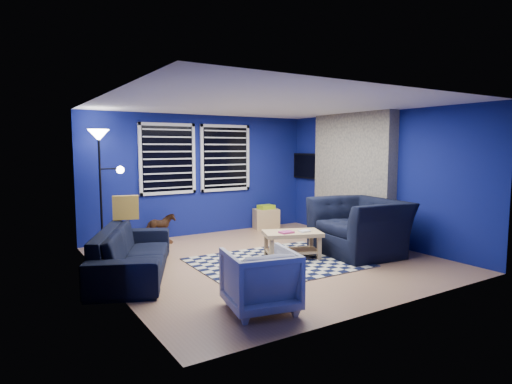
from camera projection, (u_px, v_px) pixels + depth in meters
floor at (267, 260)px, 6.99m from camera, size 5.00×5.00×0.00m
ceiling at (268, 105)px, 6.73m from camera, size 5.00×5.00×0.00m
wall_back at (202, 175)px, 8.97m from camera, size 5.00×0.00×5.00m
wall_left at (107, 192)px, 5.54m from camera, size 0.00×5.00×5.00m
wall_right at (376, 178)px, 8.18m from camera, size 0.00×5.00×5.00m
fireplace at (352, 179)px, 8.53m from camera, size 0.65×2.00×2.50m
window_left at (168, 159)px, 8.51m from camera, size 1.17×0.06×1.42m
window_right at (226, 158)px, 9.19m from camera, size 1.17×0.06×1.42m
tv at (308, 166)px, 9.82m from camera, size 0.07×1.00×0.58m
rug at (277, 262)px, 6.79m from camera, size 2.54×2.05×0.02m
sofa at (133, 252)px, 6.13m from camera, size 2.47×1.75×0.67m
armchair_big at (360, 227)px, 7.33m from camera, size 1.57×1.41×0.94m
armchair_bent at (260, 280)px, 4.79m from camera, size 0.89×0.90×0.70m
rocking_horse at (160, 226)px, 8.30m from camera, size 0.28×0.57×0.47m
coffee_table at (292, 239)px, 7.05m from camera, size 1.07×0.84×0.47m
cabinet at (266, 218)px, 9.61m from camera, size 0.62×0.49×0.54m
floor_lamp at (101, 152)px, 7.42m from camera, size 0.58×0.36×2.14m
throw_pillow at (126, 208)px, 6.88m from camera, size 0.42×0.22×0.39m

